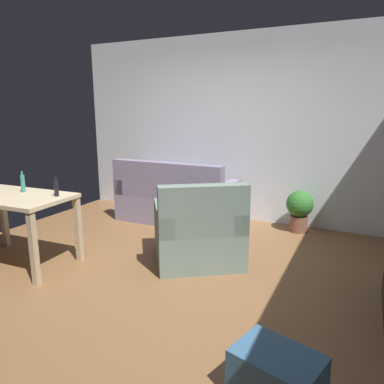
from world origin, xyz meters
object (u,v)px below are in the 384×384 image
at_px(bottle_tall, 23,183).
at_px(storage_box, 277,377).
at_px(couch, 175,201).
at_px(armchair, 199,234).
at_px(bottle_dark, 56,188).
at_px(potted_plant, 300,208).
at_px(desk, 14,205).

bearing_deg(bottle_tall, storage_box, -15.76).
height_order(couch, armchair, same).
height_order(armchair, bottle_dark, bottle_dark).
bearing_deg(bottle_tall, potted_plant, 41.14).
relative_size(couch, desk, 1.37).
bearing_deg(bottle_tall, desk, -84.86).
height_order(desk, bottle_dark, bottle_dark).
relative_size(couch, potted_plant, 2.97).
bearing_deg(bottle_tall, armchair, 22.35).
distance_m(armchair, bottle_tall, 1.97).
height_order(desk, bottle_tall, bottle_tall).
height_order(desk, armchair, armchair).
relative_size(potted_plant, bottle_tall, 2.50).
distance_m(couch, desk, 2.25).
bearing_deg(bottle_dark, armchair, 28.72).
xyz_separation_m(couch, potted_plant, (1.74, 0.31, 0.02)).
relative_size(couch, armchair, 1.39).
distance_m(couch, bottle_tall, 2.16).
bearing_deg(potted_plant, storage_box, -82.44).
height_order(potted_plant, bottle_tall, bottle_tall).
bearing_deg(bottle_dark, desk, -160.27).
height_order(couch, storage_box, couch).
height_order(storage_box, bottle_dark, bottle_dark).
bearing_deg(potted_plant, desk, -136.90).
height_order(potted_plant, storage_box, potted_plant).
bearing_deg(desk, bottle_tall, 92.32).
bearing_deg(potted_plant, couch, -169.81).
distance_m(desk, bottle_dark, 0.52).
relative_size(armchair, storage_box, 2.54).
bearing_deg(couch, storage_box, 127.85).
relative_size(desk, potted_plant, 2.16).
distance_m(potted_plant, bottle_dark, 3.10).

